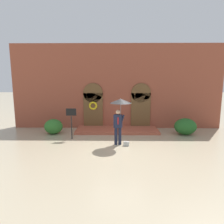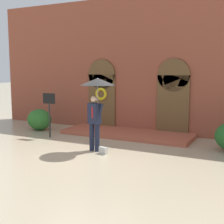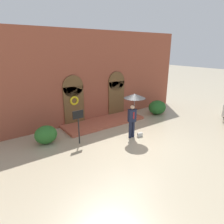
{
  "view_description": "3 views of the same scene",
  "coord_description": "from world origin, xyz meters",
  "px_view_note": "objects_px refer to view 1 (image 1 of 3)",
  "views": [
    {
      "loc": [
        -0.15,
        -9.39,
        3.34
      ],
      "look_at": [
        -0.3,
        1.32,
        1.55
      ],
      "focal_mm": 32.0,
      "sensor_mm": 36.0,
      "label": 1
    },
    {
      "loc": [
        4.97,
        -8.11,
        2.66
      ],
      "look_at": [
        -0.03,
        1.8,
        1.11
      ],
      "focal_mm": 50.0,
      "sensor_mm": 36.0,
      "label": 2
    },
    {
      "loc": [
        -6.5,
        -6.85,
        4.57
      ],
      "look_at": [
        -0.39,
        1.66,
        1.18
      ],
      "focal_mm": 32.0,
      "sensor_mm": 36.0,
      "label": 3
    }
  ],
  "objects_px": {
    "sign_post": "(71,118)",
    "shrub_left": "(54,127)",
    "handbag": "(126,144)",
    "shrub_right": "(185,126)",
    "person_with_umbrella": "(120,108)"
  },
  "relations": [
    {
      "from": "sign_post",
      "to": "shrub_left",
      "type": "height_order",
      "value": "sign_post"
    },
    {
      "from": "sign_post",
      "to": "shrub_left",
      "type": "relative_size",
      "value": 1.56
    },
    {
      "from": "handbag",
      "to": "shrub_right",
      "type": "height_order",
      "value": "shrub_right"
    },
    {
      "from": "person_with_umbrella",
      "to": "sign_post",
      "type": "height_order",
      "value": "person_with_umbrella"
    },
    {
      "from": "sign_post",
      "to": "shrub_left",
      "type": "xyz_separation_m",
      "value": [
        -1.33,
        0.99,
        -0.71
      ]
    },
    {
      "from": "handbag",
      "to": "sign_post",
      "type": "bearing_deg",
      "value": 172.6
    },
    {
      "from": "person_with_umbrella",
      "to": "handbag",
      "type": "distance_m",
      "value": 1.84
    },
    {
      "from": "handbag",
      "to": "shrub_left",
      "type": "bearing_deg",
      "value": 167.5
    },
    {
      "from": "person_with_umbrella",
      "to": "sign_post",
      "type": "bearing_deg",
      "value": 159.79
    },
    {
      "from": "person_with_umbrella",
      "to": "shrub_right",
      "type": "distance_m",
      "value": 4.66
    },
    {
      "from": "sign_post",
      "to": "shrub_right",
      "type": "xyz_separation_m",
      "value": [
        6.67,
        0.94,
        -0.67
      ]
    },
    {
      "from": "person_with_umbrella",
      "to": "handbag",
      "type": "height_order",
      "value": "person_with_umbrella"
    },
    {
      "from": "shrub_left",
      "to": "sign_post",
      "type": "bearing_deg",
      "value": -36.61
    },
    {
      "from": "sign_post",
      "to": "shrub_right",
      "type": "relative_size",
      "value": 1.32
    },
    {
      "from": "person_with_umbrella",
      "to": "sign_post",
      "type": "xyz_separation_m",
      "value": [
        -2.67,
        0.98,
        -0.75
      ]
    }
  ]
}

